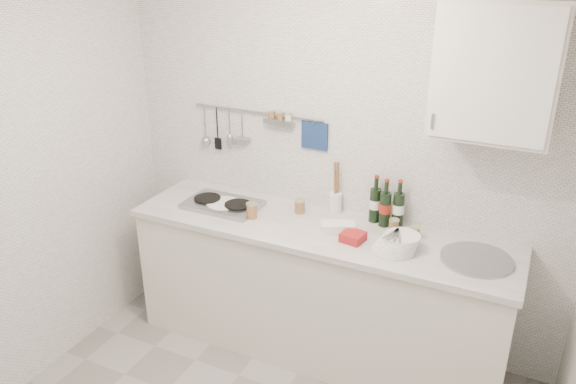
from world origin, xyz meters
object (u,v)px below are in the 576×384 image
Objects in this scene: plate_stack_hob at (223,205)px; utensil_crock at (335,200)px; wall_cabinet at (497,70)px; wine_bottles at (386,202)px; plate_stack_sink at (398,243)px.

plate_stack_hob is 0.67× the size of utensil_crock.
wall_cabinet is 2.26× the size of wine_bottles.
plate_stack_sink reaches higher than plate_stack_hob.
utensil_crock reaches higher than plate_stack_hob.
plate_stack_sink is 0.61m from utensil_crock.
utensil_crock is at bearing 174.21° from wine_bottles.
wall_cabinet is 2.64× the size of plate_stack_sink.
wall_cabinet is 2.91× the size of plate_stack_hob.
wine_bottles is (1.05, 0.23, 0.14)m from plate_stack_hob.
utensil_crock is (-0.51, 0.33, 0.04)m from plate_stack_sink.
wine_bottles reaches higher than plate_stack_sink.
plate_stack_hob is (-1.59, -0.13, -1.01)m from wall_cabinet.
wall_cabinet reaches higher than utensil_crock.
plate_stack_sink is (1.21, -0.06, 0.03)m from plate_stack_hob.
wall_cabinet is 1.89m from plate_stack_hob.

